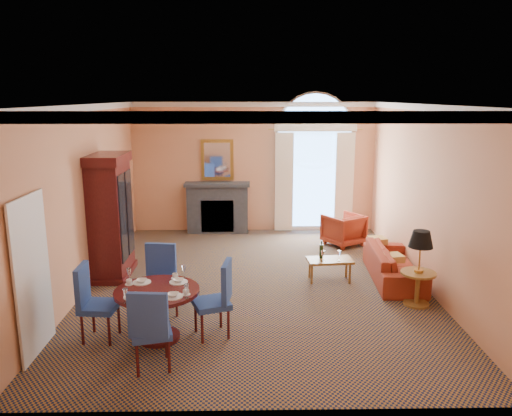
{
  "coord_description": "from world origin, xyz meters",
  "views": [
    {
      "loc": [
        -0.16,
        -8.56,
        3.34
      ],
      "look_at": [
        0.0,
        0.5,
        1.3
      ],
      "focal_mm": 35.0,
      "sensor_mm": 36.0,
      "label": 1
    }
  ],
  "objects_px": {
    "armchair": "(343,229)",
    "side_table": "(420,258)",
    "armoire": "(110,218)",
    "sofa": "(394,264)",
    "dining_table": "(158,302)",
    "coffee_table": "(329,260)"
  },
  "relations": [
    {
      "from": "armchair",
      "to": "side_table",
      "type": "bearing_deg",
      "value": 67.34
    },
    {
      "from": "armchair",
      "to": "sofa",
      "type": "bearing_deg",
      "value": 70.86
    },
    {
      "from": "armoire",
      "to": "side_table",
      "type": "bearing_deg",
      "value": -15.71
    },
    {
      "from": "coffee_table",
      "to": "side_table",
      "type": "relative_size",
      "value": 0.7
    },
    {
      "from": "armoire",
      "to": "armchair",
      "type": "relative_size",
      "value": 2.93
    },
    {
      "from": "armchair",
      "to": "side_table",
      "type": "distance_m",
      "value": 3.47
    },
    {
      "from": "sofa",
      "to": "armchair",
      "type": "xyz_separation_m",
      "value": [
        -0.52,
        2.24,
        0.06
      ]
    },
    {
      "from": "sofa",
      "to": "side_table",
      "type": "relative_size",
      "value": 1.67
    },
    {
      "from": "coffee_table",
      "to": "side_table",
      "type": "distance_m",
      "value": 1.73
    },
    {
      "from": "dining_table",
      "to": "coffee_table",
      "type": "relative_size",
      "value": 1.38
    },
    {
      "from": "side_table",
      "to": "armchair",
      "type": "bearing_deg",
      "value": 99.48
    },
    {
      "from": "armchair",
      "to": "coffee_table",
      "type": "xyz_separation_m",
      "value": [
        -0.69,
        -2.28,
        0.04
      ]
    },
    {
      "from": "coffee_table",
      "to": "side_table",
      "type": "height_order",
      "value": "side_table"
    },
    {
      "from": "dining_table",
      "to": "armoire",
      "type": "bearing_deg",
      "value": 116.74
    },
    {
      "from": "sofa",
      "to": "coffee_table",
      "type": "xyz_separation_m",
      "value": [
        -1.21,
        -0.04,
        0.1
      ]
    },
    {
      "from": "armoire",
      "to": "dining_table",
      "type": "xyz_separation_m",
      "value": [
        1.31,
        -2.6,
        -0.56
      ]
    },
    {
      "from": "dining_table",
      "to": "sofa",
      "type": "xyz_separation_m",
      "value": [
        3.96,
        2.26,
        -0.25
      ]
    },
    {
      "from": "armchair",
      "to": "dining_table",
      "type": "bearing_deg",
      "value": 20.41
    },
    {
      "from": "armchair",
      "to": "coffee_table",
      "type": "bearing_deg",
      "value": 40.9
    },
    {
      "from": "dining_table",
      "to": "side_table",
      "type": "xyz_separation_m",
      "value": [
        4.01,
        1.1,
        0.25
      ]
    },
    {
      "from": "armoire",
      "to": "coffee_table",
      "type": "distance_m",
      "value": 4.14
    },
    {
      "from": "dining_table",
      "to": "armchair",
      "type": "height_order",
      "value": "dining_table"
    }
  ]
}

